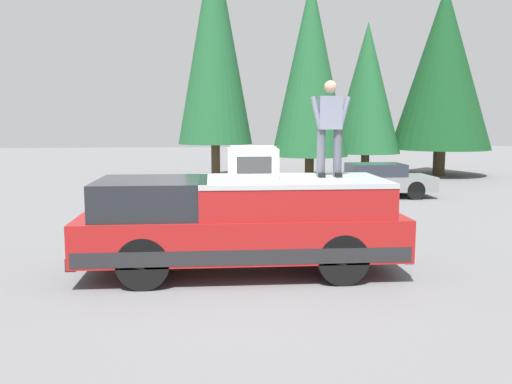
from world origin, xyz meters
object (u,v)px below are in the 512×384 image
(pickup_truck, at_px, (242,223))
(person_on_truck_bed, at_px, (330,126))
(parked_car_grey, at_px, (373,180))
(compressor_unit, at_px, (253,163))

(pickup_truck, height_order, person_on_truck_bed, person_on_truck_bed)
(pickup_truck, xyz_separation_m, person_on_truck_bed, (0.20, -1.57, 1.68))
(parked_car_grey, bearing_deg, person_on_truck_bed, 158.61)
(compressor_unit, bearing_deg, person_on_truck_bed, -82.20)
(pickup_truck, relative_size, parked_car_grey, 1.35)
(compressor_unit, distance_m, parked_car_grey, 10.39)
(compressor_unit, height_order, parked_car_grey, compressor_unit)
(pickup_truck, height_order, parked_car_grey, pickup_truck)
(person_on_truck_bed, relative_size, parked_car_grey, 0.41)
(person_on_truck_bed, height_order, parked_car_grey, person_on_truck_bed)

